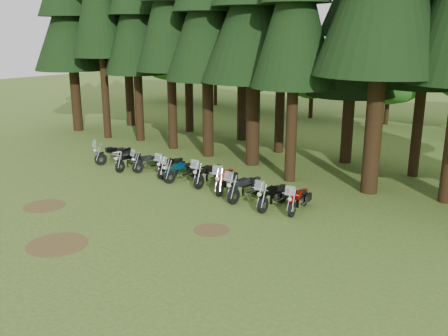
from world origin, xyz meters
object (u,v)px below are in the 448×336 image
(motorcycle_8, at_px, (273,197))
(motorcycle_9, at_px, (298,201))
(motorcycle_7, at_px, (245,188))
(motorcycle_6, at_px, (225,180))
(motorcycle_4, at_px, (182,171))
(motorcycle_5, at_px, (208,175))
(motorcycle_3, at_px, (171,167))
(motorcycle_2, at_px, (150,163))
(motorcycle_0, at_px, (114,155))
(motorcycle_1, at_px, (129,161))

(motorcycle_8, bearing_deg, motorcycle_9, 14.06)
(motorcycle_7, bearing_deg, motorcycle_6, 166.48)
(motorcycle_4, distance_m, motorcycle_8, 5.89)
(motorcycle_4, xyz_separation_m, motorcycle_9, (6.95, -0.18, -0.01))
(motorcycle_5, xyz_separation_m, motorcycle_9, (5.42, -0.47, -0.04))
(motorcycle_4, bearing_deg, motorcycle_3, 174.36)
(motorcycle_2, bearing_deg, motorcycle_7, 9.08)
(motorcycle_2, relative_size, motorcycle_8, 0.89)
(motorcycle_2, bearing_deg, motorcycle_6, 11.97)
(motorcycle_0, relative_size, motorcycle_8, 0.98)
(motorcycle_1, height_order, motorcycle_6, motorcycle_6)
(motorcycle_7, bearing_deg, motorcycle_0, 179.19)
(motorcycle_6, bearing_deg, motorcycle_4, 160.16)
(motorcycle_9, bearing_deg, motorcycle_7, 173.67)
(motorcycle_0, height_order, motorcycle_1, motorcycle_0)
(motorcycle_3, bearing_deg, motorcycle_7, -15.11)
(motorcycle_4, bearing_deg, motorcycle_0, -170.93)
(motorcycle_1, relative_size, motorcycle_7, 0.86)
(motorcycle_2, relative_size, motorcycle_3, 0.94)
(motorcycle_3, bearing_deg, motorcycle_1, -176.81)
(motorcycle_0, distance_m, motorcycle_6, 8.21)
(motorcycle_2, relative_size, motorcycle_5, 0.88)
(motorcycle_3, xyz_separation_m, motorcycle_4, (1.04, -0.28, 0.00))
(motorcycle_1, xyz_separation_m, motorcycle_6, (6.55, 0.30, 0.08))
(motorcycle_1, xyz_separation_m, motorcycle_4, (3.74, 0.26, 0.04))
(motorcycle_5, xyz_separation_m, motorcycle_7, (2.75, -0.66, 0.01))
(motorcycle_9, bearing_deg, motorcycle_5, 164.68)
(motorcycle_1, bearing_deg, motorcycle_5, -1.48)
(motorcycle_1, relative_size, motorcycle_9, 0.95)
(motorcycle_6, distance_m, motorcycle_7, 1.53)
(motorcycle_2, bearing_deg, motorcycle_3, 16.11)
(motorcycle_2, height_order, motorcycle_4, motorcycle_4)
(motorcycle_5, distance_m, motorcycle_8, 4.41)
(motorcycle_0, bearing_deg, motorcycle_4, 18.30)
(motorcycle_7, relative_size, motorcycle_9, 1.11)
(motorcycle_2, distance_m, motorcycle_8, 8.51)
(motorcycle_6, relative_size, motorcycle_7, 0.98)
(motorcycle_0, relative_size, motorcycle_5, 0.97)
(motorcycle_0, relative_size, motorcycle_4, 1.02)
(motorcycle_1, relative_size, motorcycle_8, 0.89)
(motorcycle_0, bearing_deg, motorcycle_5, 20.87)
(motorcycle_3, relative_size, motorcycle_4, 0.99)
(motorcycle_3, distance_m, motorcycle_9, 8.01)
(motorcycle_8, bearing_deg, motorcycle_4, 172.63)
(motorcycle_9, bearing_deg, motorcycle_1, 170.14)
(motorcycle_5, relative_size, motorcycle_6, 1.00)
(motorcycle_3, xyz_separation_m, motorcycle_7, (5.32, -0.65, 0.05))
(motorcycle_3, xyz_separation_m, motorcycle_6, (3.85, -0.25, 0.05))
(motorcycle_6, xyz_separation_m, motorcycle_8, (3.06, -0.54, -0.02))
(motorcycle_1, xyz_separation_m, motorcycle_3, (2.70, 0.54, 0.04))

